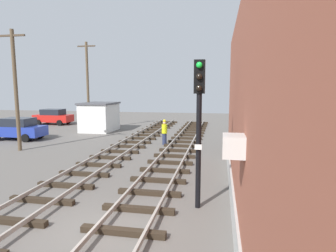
% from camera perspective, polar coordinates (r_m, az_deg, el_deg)
% --- Properties ---
extents(ground_plane, '(80.00, 80.00, 0.00)m').
position_cam_1_polar(ground_plane, '(8.99, -13.54, -20.06)').
color(ground_plane, '#605B56').
extents(track_near_building, '(2.50, 53.75, 0.32)m').
position_cam_1_polar(track_near_building, '(8.69, -9.05, -20.00)').
color(track_near_building, '#2D2319').
rests_on(track_near_building, ground).
extents(track_centre, '(2.50, 53.75, 0.32)m').
position_cam_1_polar(track_centre, '(10.41, -29.23, -16.08)').
color(track_centre, '#2D2319').
rests_on(track_centre, ground).
extents(signal_mast, '(0.36, 0.40, 5.06)m').
position_cam_1_polar(signal_mast, '(9.56, 6.23, 1.87)').
color(signal_mast, black).
rests_on(signal_mast, ground).
extents(control_hut, '(3.00, 3.80, 2.76)m').
position_cam_1_polar(control_hut, '(28.27, -13.61, 1.83)').
color(control_hut, silver).
rests_on(control_hut, ground).
extents(parked_car_blue, '(4.20, 2.04, 1.76)m').
position_cam_1_polar(parked_car_blue, '(25.90, -27.86, -0.45)').
color(parked_car_blue, '#23389E').
rests_on(parked_car_blue, ground).
extents(parked_car_red, '(4.20, 2.04, 1.76)m').
position_cam_1_polar(parked_car_red, '(35.01, -22.05, 1.76)').
color(parked_car_red, red).
rests_on(parked_car_red, ground).
extents(utility_pole_near, '(1.80, 0.24, 7.85)m').
position_cam_1_polar(utility_pole_near, '(21.07, -28.25, 6.66)').
color(utility_pole_near, brown).
rests_on(utility_pole_near, ground).
extents(utility_pole_far, '(1.80, 0.24, 8.54)m').
position_cam_1_polar(utility_pole_far, '(29.10, -15.83, 7.98)').
color(utility_pole_far, brown).
rests_on(utility_pole_far, ground).
extents(track_worker_foreground, '(0.40, 0.40, 1.87)m').
position_cam_1_polar(track_worker_foreground, '(20.82, -0.72, -1.25)').
color(track_worker_foreground, '#262D4C').
rests_on(track_worker_foreground, ground).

